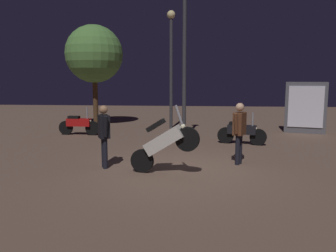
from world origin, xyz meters
The scene contains 10 objects.
ground_plane centered at (0.00, 0.00, 0.00)m, with size 40.00×40.00×0.00m, color brown.
motorcycle_white_foreground centered at (-0.37, -0.37, 0.74)m, with size 1.64×0.50×1.63m.
motorcycle_black_parked_left centered at (1.90, 3.50, 0.44)m, with size 1.63×0.55×1.11m.
motorcycle_red_parked_right centered at (-4.32, 4.89, 0.44)m, with size 1.66×0.33×1.11m.
person_rider_beside centered at (1.47, 0.74, 0.95)m, with size 0.39×0.62×1.60m.
person_bystander_far centered at (-1.91, 0.07, 0.93)m, with size 0.38×0.63×1.57m.
streetlamp_near centered at (-0.10, 4.28, 3.46)m, with size 0.36×0.36×5.52m.
streetlamp_far centered at (-0.79, 6.96, 3.26)m, with size 0.36×0.36×5.15m.
tree_left_bg centered at (-4.49, 7.71, 3.37)m, with size 2.69×2.69×4.73m.
kiosk_billboard centered at (4.83, 6.31, 1.05)m, with size 1.67×0.90×2.10m.
Camera 1 is at (0.40, -7.90, 2.19)m, focal length 35.67 mm.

